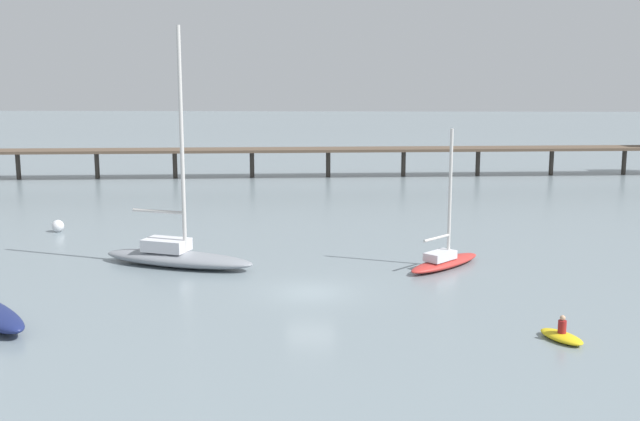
{
  "coord_description": "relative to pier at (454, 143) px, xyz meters",
  "views": [
    {
      "loc": [
        1.68,
        -38.51,
        11.3
      ],
      "look_at": [
        0.0,
        16.08,
        1.5
      ],
      "focal_mm": 42.63,
      "sensor_mm": 36.0,
      "label": 1
    }
  ],
  "objects": [
    {
      "name": "ground_plane",
      "position": [
        -14.11,
        -47.23,
        -3.75
      ],
      "size": [
        400.0,
        400.0,
        0.0
      ],
      "primitive_type": "plane",
      "color": "gray"
    },
    {
      "name": "pier",
      "position": [
        0.0,
        0.0,
        0.0
      ],
      "size": [
        87.0,
        11.66,
        7.27
      ],
      "color": "brown",
      "rests_on": "ground_plane"
    },
    {
      "name": "sailboat_gray",
      "position": [
        -22.36,
        -41.84,
        -2.98
      ],
      "size": [
        9.93,
        5.05,
        14.06
      ],
      "color": "gray",
      "rests_on": "ground_plane"
    },
    {
      "name": "sailboat_red",
      "position": [
        -6.4,
        -41.74,
        -3.2
      ],
      "size": [
        5.35,
        5.63,
        8.21
      ],
      "color": "red",
      "rests_on": "ground_plane"
    },
    {
      "name": "dinghy_yellow",
      "position": [
        -2.98,
        -54.23,
        -3.53
      ],
      "size": [
        2.02,
        2.46,
        1.14
      ],
      "color": "yellow",
      "rests_on": "ground_plane"
    },
    {
      "name": "mooring_buoy_mid",
      "position": [
        -33.2,
        -32.17,
        -3.31
      ],
      "size": [
        0.88,
        0.88,
        0.88
      ],
      "primitive_type": "sphere",
      "color": "silver",
      "rests_on": "ground_plane"
    }
  ]
}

